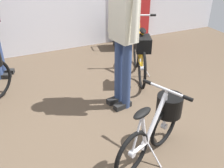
% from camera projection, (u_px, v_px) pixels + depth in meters
% --- Properties ---
extents(ground_plane, '(7.61, 7.61, 0.00)m').
position_uv_depth(ground_plane, '(111.00, 134.00, 2.90)').
color(ground_plane, brown).
extents(floor_banner_stand, '(0.60, 0.36, 1.70)m').
position_uv_depth(floor_banner_stand, '(137.00, 4.00, 5.17)').
color(floor_banner_stand, '#B7B7BC').
rests_on(floor_banner_stand, ground_plane).
extents(folding_bike_foreground, '(0.93, 0.56, 0.71)m').
position_uv_depth(folding_bike_foreground, '(158.00, 123.00, 2.51)').
color(folding_bike_foreground, black).
rests_on(folding_bike_foreground, ground_plane).
extents(display_bike_left, '(0.63, 1.23, 0.91)m').
position_uv_depth(display_bike_left, '(140.00, 53.00, 3.85)').
color(display_bike_left, black).
rests_on(display_bike_left, ground_plane).
extents(visitor_near_wall, '(0.32, 0.53, 1.83)m').
position_uv_depth(visitor_near_wall, '(124.00, 25.00, 2.90)').
color(visitor_near_wall, navy).
rests_on(visitor_near_wall, ground_plane).
extents(rolling_suitcase, '(0.23, 0.38, 0.83)m').
position_uv_depth(rolling_suitcase, '(120.00, 34.00, 5.01)').
color(rolling_suitcase, black).
rests_on(rolling_suitcase, ground_plane).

